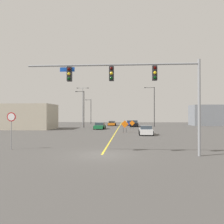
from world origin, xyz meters
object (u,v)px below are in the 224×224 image
(street_lamp_far_right, at_px, (90,110))
(car_blue_mid, at_px, (130,123))
(stop_sign, at_px, (11,123))
(construction_sign_left_shoulder, at_px, (125,125))
(street_lamp_far_left, at_px, (83,107))
(car_green_passing, at_px, (100,126))
(construction_sign_left_lane, at_px, (132,124))
(street_lamp_mid_left, at_px, (83,104))
(street_lamp_mid_right, at_px, (154,105))
(car_orange_far, at_px, (112,123))
(car_black_distant, at_px, (134,124))
(car_white_near, at_px, (146,130))
(traffic_signal_assembly, at_px, (135,81))

(street_lamp_far_right, distance_m, car_blue_mid, 13.55)
(stop_sign, xyz_separation_m, street_lamp_far_right, (-1.05, 45.85, 1.88))
(construction_sign_left_shoulder, xyz_separation_m, car_blue_mid, (1.18, 22.26, -0.65))
(street_lamp_far_left, xyz_separation_m, car_green_passing, (4.16, -4.17, -3.82))
(street_lamp_far_right, bearing_deg, construction_sign_left_lane, -60.05)
(street_lamp_mid_left, bearing_deg, stop_sign, -88.54)
(street_lamp_mid_right, relative_size, car_green_passing, 2.23)
(car_orange_far, relative_size, car_green_passing, 1.09)
(street_lamp_mid_left, distance_m, construction_sign_left_lane, 14.76)
(construction_sign_left_shoulder, relative_size, construction_sign_left_lane, 1.14)
(street_lamp_mid_left, relative_size, street_lamp_far_left, 1.16)
(street_lamp_far_right, height_order, car_orange_far, street_lamp_far_right)
(street_lamp_far_left, bearing_deg, street_lamp_far_right, 94.13)
(street_lamp_far_right, distance_m, car_black_distant, 17.67)
(street_lamp_mid_right, height_order, car_black_distant, street_lamp_mid_right)
(street_lamp_mid_right, bearing_deg, car_green_passing, -142.37)
(street_lamp_mid_left, height_order, car_blue_mid, street_lamp_mid_left)
(car_blue_mid, relative_size, car_green_passing, 0.99)
(street_lamp_mid_left, bearing_deg, car_blue_mid, 28.11)
(street_lamp_far_right, distance_m, car_green_passing, 21.66)
(street_lamp_mid_left, relative_size, construction_sign_left_lane, 5.38)
(construction_sign_left_shoulder, bearing_deg, car_green_passing, 123.01)
(car_black_distant, bearing_deg, street_lamp_mid_left, -179.25)
(car_white_near, bearing_deg, car_blue_mid, 94.09)
(street_lamp_far_right, xyz_separation_m, construction_sign_left_shoulder, (10.38, -28.44, -2.80))
(car_green_passing, bearing_deg, street_lamp_mid_right, 37.63)
(street_lamp_far_left, bearing_deg, car_white_near, -51.73)
(construction_sign_left_shoulder, distance_m, car_blue_mid, 22.30)
(construction_sign_left_lane, distance_m, car_blue_mid, 14.21)
(traffic_signal_assembly, distance_m, construction_sign_left_lane, 27.63)
(car_orange_far, relative_size, car_blue_mid, 1.10)
(street_lamp_mid_right, relative_size, car_black_distant, 2.34)
(traffic_signal_assembly, height_order, street_lamp_far_right, street_lamp_far_right)
(stop_sign, bearing_deg, street_lamp_far_right, 91.31)
(stop_sign, distance_m, street_lamp_far_right, 45.90)
(street_lamp_mid_left, height_order, car_black_distant, street_lamp_mid_left)
(street_lamp_far_left, distance_m, car_blue_mid, 15.15)
(street_lamp_mid_left, distance_m, car_green_passing, 10.99)
(street_lamp_mid_right, relative_size, car_white_near, 2.22)
(street_lamp_far_left, height_order, street_lamp_far_right, street_lamp_far_left)
(street_lamp_mid_left, height_order, car_orange_far, street_lamp_mid_left)
(street_lamp_mid_right, bearing_deg, stop_sign, -115.04)
(car_white_near, bearing_deg, street_lamp_mid_left, 123.76)
(construction_sign_left_shoulder, bearing_deg, car_white_near, -49.73)
(car_white_near, xyz_separation_m, car_green_passing, (-8.05, 11.31, -0.01))
(street_lamp_far_right, height_order, street_lamp_mid_right, street_lamp_mid_right)
(street_lamp_far_left, relative_size, car_blue_mid, 1.94)
(stop_sign, distance_m, street_lamp_far_left, 29.40)
(traffic_signal_assembly, distance_m, stop_sign, 10.91)
(street_lamp_mid_left, xyz_separation_m, car_blue_mid, (11.36, 6.07, -4.78))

